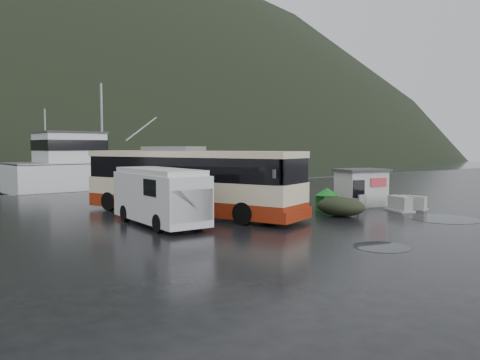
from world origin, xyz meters
TOP-DOWN VIEW (x-y plane):
  - ground at (0.00, 0.00)m, footprint 160.00×160.00m
  - quay_edge at (0.00, 20.00)m, footprint 160.00×0.60m
  - coach_bus at (-4.05, 3.46)m, footprint 7.25×13.27m
  - white_van at (-6.84, 1.51)m, footprint 2.47×6.39m
  - waste_bin_left at (2.72, -0.22)m, footprint 1.17×1.17m
  - waste_bin_right at (6.04, 0.11)m, footprint 1.00×1.00m
  - dome_tent at (1.92, -1.89)m, footprint 2.55×2.99m
  - ticket_kiosk at (6.28, 0.20)m, footprint 3.41×2.93m
  - jersey_barrier_a at (5.49, -0.05)m, footprint 1.30×1.80m
  - jersey_barrier_b at (7.23, -2.74)m, footprint 1.08×1.71m
  - jersey_barrier_c at (6.02, -2.69)m, footprint 1.42×1.90m
  - fishing_trawler at (4.37, 28.40)m, footprint 29.13×7.42m
  - puddles at (4.85, -3.34)m, footprint 13.59×12.63m

SIDE VIEW (x-z plane):
  - ground at x=0.00m, z-range 0.00..0.00m
  - quay_edge at x=0.00m, z-range -0.75..0.75m
  - coach_bus at x=-4.05m, z-range -1.83..1.83m
  - white_van at x=-6.84m, z-range -1.32..1.32m
  - waste_bin_left at x=2.72m, z-range -0.66..0.66m
  - waste_bin_right at x=6.04m, z-range -0.66..0.66m
  - dome_tent at x=1.92m, z-range -0.50..0.50m
  - ticket_kiosk at x=6.28m, z-range -1.14..1.14m
  - jersey_barrier_a at x=5.49m, z-range -0.41..0.41m
  - jersey_barrier_b at x=7.23m, z-range -0.40..0.40m
  - jersey_barrier_c at x=6.02m, z-range -0.43..0.43m
  - fishing_trawler at x=4.37m, z-range -5.78..5.78m
  - puddles at x=4.85m, z-range 0.00..0.01m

